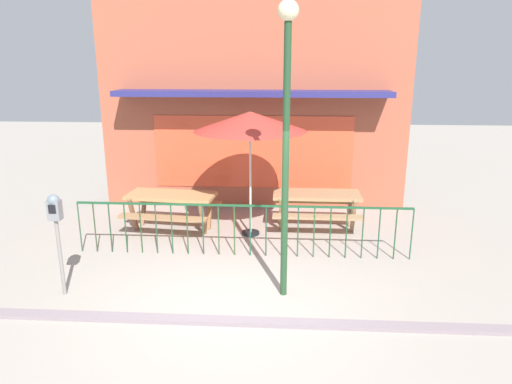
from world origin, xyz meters
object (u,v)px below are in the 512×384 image
(picnic_table_left, at_px, (172,201))
(picnic_table_right, at_px, (317,201))
(parking_meter_near, at_px, (56,218))
(street_lamp, at_px, (286,115))
(patio_umbrella, at_px, (250,122))

(picnic_table_left, height_order, picnic_table_right, same)
(picnic_table_left, xyz_separation_m, parking_meter_near, (-0.99, -2.90, 0.61))
(picnic_table_left, distance_m, picnic_table_right, 3.02)
(parking_meter_near, height_order, street_lamp, street_lamp)
(patio_umbrella, xyz_separation_m, parking_meter_near, (-2.64, -2.72, -1.07))
(parking_meter_near, xyz_separation_m, street_lamp, (3.33, 0.22, 1.49))
(picnic_table_left, xyz_separation_m, patio_umbrella, (1.66, -0.18, 1.68))
(patio_umbrella, relative_size, parking_meter_near, 1.58)
(picnic_table_left, xyz_separation_m, street_lamp, (2.34, -2.68, 2.10))
(street_lamp, bearing_deg, parking_meter_near, -176.30)
(picnic_table_left, distance_m, street_lamp, 4.14)
(picnic_table_right, height_order, patio_umbrella, patio_umbrella)
(picnic_table_left, height_order, patio_umbrella, patio_umbrella)
(picnic_table_left, bearing_deg, patio_umbrella, -6.30)
(picnic_table_left, relative_size, parking_meter_near, 1.22)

